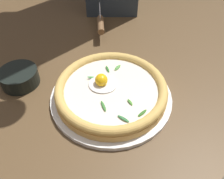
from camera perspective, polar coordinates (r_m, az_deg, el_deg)
The scene contains 5 objects.
ground_plane at distance 0.65m, azimuth -0.32°, elevation -1.14°, with size 2.40×2.40×0.03m, color brown.
pizza_plate at distance 0.61m, azimuth -0.00°, elevation -1.71°, with size 0.32×0.32×0.01m, color white.
pizza at distance 0.59m, azimuth -0.04°, elevation -0.04°, with size 0.29×0.29×0.06m.
side_bowl at distance 0.69m, azimuth -21.89°, elevation 2.85°, with size 0.11×0.11×0.04m, color black.
pizza_cutter at distance 0.85m, azimuth -2.86°, elevation 16.45°, with size 0.02×0.16×0.09m.
Camera 1 is at (0.02, 0.44, 0.45)m, focal length 37.09 mm.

